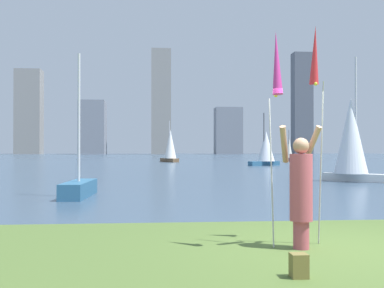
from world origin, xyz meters
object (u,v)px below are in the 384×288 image
Objects in this scene: person at (301,188)px; sailboat_4 at (351,138)px; sailboat_3 at (79,187)px; bag at (299,266)px; sailboat_2 at (266,148)px; kite_flag_left at (276,68)px; sailboat_0 at (289,150)px; sailboat_6 at (170,146)px; kite_flag_right at (315,62)px.

person is 0.33× the size of sailboat_4.
bag is at bearing -66.45° from sailboat_3.
sailboat_2 is (7.77, 33.44, 0.63)m from person.
person is 0.57× the size of kite_flag_left.
sailboat_2 is (-6.03, -12.92, 0.23)m from sailboat_0.
sailboat_2 is 13.57m from sailboat_6.
bag is 0.05× the size of sailboat_4.
sailboat_3 is at bearing 117.98° from kite_flag_left.
kite_flag_left reaches higher than person.
sailboat_0 is 14.26m from sailboat_2.
person is 6.63× the size of bag.
kite_flag_right is 43.78m from sailboat_6.
sailboat_2 is at bearing 76.29° from kite_flag_left.
sailboat_6 is (0.09, 45.81, 1.64)m from bag.
sailboat_2 is (8.31, 35.01, 1.44)m from bag.
sailboat_2 reaches higher than sailboat_0.
person is 44.25m from sailboat_6.
sailboat_3 is at bearing 113.55° from bag.
kite_flag_right is at bearing -102.58° from sailboat_2.
sailboat_0 is 14.41m from sailboat_6.
sailboat_4 reaches higher than sailboat_6.
bag is 50.05m from sailboat_0.
bag is 36.01m from sailboat_2.
sailboat_6 is (-0.45, 44.24, 0.83)m from person.
sailboat_6 is at bearing -171.51° from sailboat_0.
kite_flag_left is 3.06m from bag.
kite_flag_right is 0.78× the size of sailboat_3.
kite_flag_right is (0.82, 0.57, 0.23)m from kite_flag_left.
kite_flag_left is at bearing -161.76° from person.
person is at bearing -106.57° from sailboat_0.
kite_flag_left is 0.73× the size of sailboat_3.
bag is (-0.95, -2.06, -2.90)m from kite_flag_right.
bag is 0.08× the size of sailboat_0.
person is at bearing 70.91° from bag.
sailboat_3 reaches higher than kite_flag_left.
sailboat_2 is at bearing 77.42° from kite_flag_right.
kite_flag_right is 9.55m from sailboat_3.
bag is 0.06× the size of sailboat_6.
kite_flag_left is 0.72× the size of sailboat_2.
sailboat_2 reaches higher than kite_flag_right.
sailboat_2 is 28.33m from sailboat_3.
kite_flag_right is 0.98× the size of sailboat_0.
bag is 45.84m from sailboat_6.
sailboat_0 is at bearing 64.19° from sailboat_3.
sailboat_6 is at bearing 83.25° from sailboat_3.
sailboat_2 reaches higher than sailboat_6.
kite_flag_right is 0.79× the size of sailboat_6.
sailboat_0 is at bearing 73.73° from kite_flag_right.
sailboat_3 is at bearing -116.21° from sailboat_2.
kite_flag_right is 33.80m from sailboat_2.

